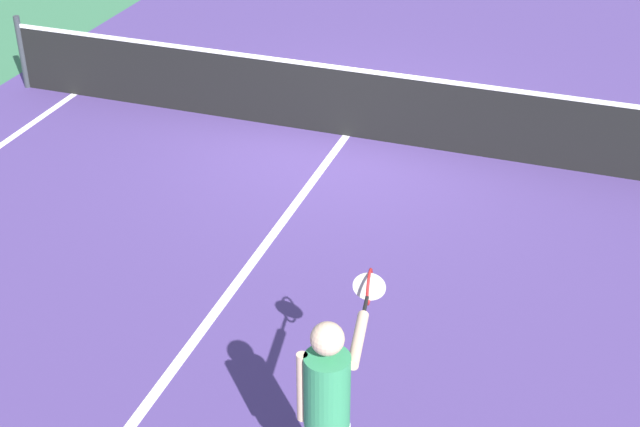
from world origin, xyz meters
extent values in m
plane|color=#38724C|center=(0.00, 0.00, 0.00)|extent=(60.00, 60.00, 0.00)
cube|color=#4C387A|center=(0.00, 0.00, 0.00)|extent=(10.62, 24.40, 0.00)
cube|color=white|center=(0.00, -3.20, 0.00)|extent=(0.10, 6.40, 0.01)
cylinder|color=#33383D|center=(-4.90, 0.00, 0.54)|extent=(0.09, 0.09, 1.07)
cube|color=black|center=(0.00, 0.00, 0.46)|extent=(9.79, 0.02, 0.91)
cube|color=white|center=(0.00, 0.00, 0.94)|extent=(9.79, 0.03, 0.05)
cylinder|color=#338C59|center=(1.78, -5.97, 1.12)|extent=(0.32, 0.32, 0.58)
sphere|color=beige|center=(1.78, -5.97, 1.57)|extent=(0.23, 0.23, 0.23)
cylinder|color=beige|center=(1.61, -6.00, 1.13)|extent=(0.08, 0.08, 0.57)
cylinder|color=beige|center=(1.90, -5.66, 1.36)|extent=(0.18, 0.57, 0.08)
cylinder|color=black|center=(1.83, -5.28, 1.36)|extent=(0.07, 0.22, 0.03)
torus|color=red|center=(1.79, -5.04, 1.36)|extent=(0.07, 0.28, 0.28)
cylinder|color=silver|center=(1.79, -5.04, 1.36)|extent=(0.25, 0.05, 0.25)
camera|label=1|loc=(3.32, -10.51, 5.38)|focal=52.33mm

